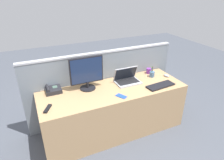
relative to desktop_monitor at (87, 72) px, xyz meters
name	(u,v)px	position (x,y,z in m)	size (l,w,h in m)	color
ground_plane	(113,129)	(0.32, -0.17, -0.95)	(10.00, 10.00, 0.00)	#4C515B
desk	(113,110)	(0.32, -0.17, -0.60)	(2.07, 0.71, 0.71)	tan
cubicle_divider	(103,86)	(0.32, 0.22, -0.38)	(2.40, 0.08, 1.14)	gray
desktop_monitor	(87,72)	(0.00, 0.00, 0.00)	(0.47, 0.22, 0.46)	black
laptop	(127,79)	(0.60, -0.06, -0.19)	(0.37, 0.25, 0.23)	#B2B5BC
desk_phone	(53,90)	(-0.46, 0.09, -0.21)	(0.21, 0.20, 0.09)	#232328
keyboard_main	(161,86)	(0.98, -0.38, -0.23)	(0.43, 0.15, 0.02)	black
computer_mouse_right_hand	(166,76)	(1.27, -0.15, -0.23)	(0.06, 0.10, 0.03)	#9EA0A8
pen_cup	(152,74)	(1.05, -0.06, -0.20)	(0.08, 0.08, 0.18)	#4C7093
cell_phone_blue_case	(121,96)	(0.33, -0.40, -0.24)	(0.07, 0.14, 0.01)	blue
tv_remote	(48,109)	(-0.59, -0.30, -0.23)	(0.04, 0.17, 0.02)	black
coffee_mug	(149,71)	(1.08, 0.08, -0.20)	(0.12, 0.08, 0.09)	purple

